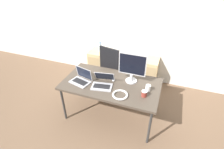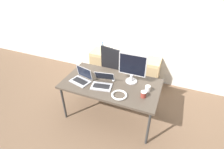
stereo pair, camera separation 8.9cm
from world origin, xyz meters
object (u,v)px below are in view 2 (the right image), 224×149
(water_bottle, at_px, (102,47))
(laptop_left, at_px, (82,78))
(mouse, at_px, (114,80))
(laptop_right, at_px, (103,83))
(monitor, at_px, (132,68))
(cabinet_right, at_px, (147,73))
(coffee_cup_brown, at_px, (143,94))
(coffee_cup_white, at_px, (148,89))
(cabinet_left, at_px, (103,64))
(cable_coil, at_px, (119,95))
(office_chair, at_px, (115,74))

(water_bottle, distance_m, laptop_left, 1.35)
(water_bottle, distance_m, mouse, 1.35)
(laptop_right, bearing_deg, monitor, 33.64)
(laptop_right, relative_size, mouse, 5.56)
(laptop_left, relative_size, mouse, 5.57)
(cabinet_right, bearing_deg, laptop_left, -124.73)
(cabinet_right, bearing_deg, laptop_right, -111.89)
(cabinet_right, relative_size, water_bottle, 2.85)
(monitor, height_order, coffee_cup_brown, monitor)
(water_bottle, distance_m, coffee_cup_white, 1.80)
(cabinet_right, relative_size, coffee_cup_brown, 6.79)
(laptop_right, distance_m, mouse, 0.23)
(water_bottle, xyz_separation_m, coffee_cup_brown, (1.32, -1.35, 0.00))
(coffee_cup_white, relative_size, coffee_cup_brown, 1.07)
(cabinet_left, xyz_separation_m, mouse, (0.74, -1.13, 0.43))
(coffee_cup_white, height_order, cable_coil, coffee_cup_white)
(coffee_cup_brown, distance_m, cable_coil, 0.37)
(office_chair, distance_m, water_bottle, 0.76)
(cabinet_left, distance_m, water_bottle, 0.46)
(laptop_right, bearing_deg, mouse, 54.42)
(office_chair, relative_size, cabinet_left, 1.61)
(water_bottle, relative_size, mouse, 3.49)
(cabinet_left, bearing_deg, cable_coil, -56.71)
(coffee_cup_white, relative_size, cable_coil, 0.43)
(cabinet_right, height_order, cable_coil, cable_coil)
(office_chair, bearing_deg, monitor, -49.06)
(laptop_left, bearing_deg, coffee_cup_white, 6.65)
(laptop_right, distance_m, monitor, 0.56)
(office_chair, relative_size, mouse, 16.05)
(monitor, bearing_deg, coffee_cup_white, -27.58)
(laptop_left, xyz_separation_m, laptop_right, (0.39, 0.02, -0.00))
(cabinet_right, distance_m, water_bottle, 1.22)
(office_chair, relative_size, water_bottle, 4.60)
(cabinet_left, xyz_separation_m, coffee_cup_brown, (1.32, -1.35, 0.46))
(cabinet_left, distance_m, laptop_right, 1.51)
(mouse, distance_m, cable_coil, 0.41)
(laptop_right, distance_m, cable_coil, 0.39)
(monitor, distance_m, mouse, 0.41)
(cabinet_left, distance_m, cabinet_right, 1.13)
(cabinet_right, xyz_separation_m, water_bottle, (-1.13, 0.00, 0.46))
(cabinet_left, relative_size, coffee_cup_brown, 6.79)
(office_chair, bearing_deg, cable_coil, -66.23)
(water_bottle, height_order, monitor, monitor)
(coffee_cup_brown, xyz_separation_m, cable_coil, (-0.35, -0.11, -0.04))
(laptop_right, height_order, coffee_cup_brown, laptop_right)
(water_bottle, xyz_separation_m, cable_coil, (0.96, -1.47, -0.03))
(mouse, relative_size, cable_coil, 0.28)
(water_bottle, relative_size, coffee_cup_brown, 2.39)
(water_bottle, distance_m, coffee_cup_brown, 1.89)
(laptop_left, relative_size, cable_coil, 1.54)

